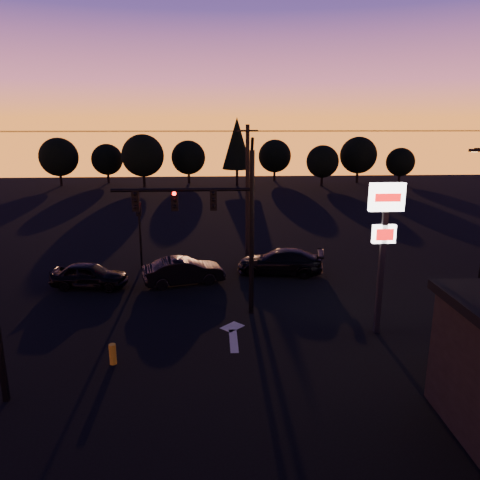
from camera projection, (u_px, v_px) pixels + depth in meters
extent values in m
plane|color=black|center=(223.00, 352.00, 19.40)|extent=(120.00, 120.00, 0.00)
cube|color=beige|center=(234.00, 341.00, 20.39)|extent=(0.35, 2.20, 0.01)
cube|color=beige|center=(232.00, 327.00, 21.75)|extent=(1.20, 1.20, 0.01)
cylinder|color=black|center=(252.00, 235.00, 22.33)|extent=(0.24, 0.24, 8.00)
cylinder|color=black|center=(252.00, 146.00, 21.26)|extent=(0.14, 0.52, 0.76)
cylinder|color=black|center=(182.00, 190.00, 21.60)|extent=(6.50, 0.16, 0.16)
cube|color=black|center=(213.00, 200.00, 21.80)|extent=(0.32, 0.22, 0.95)
sphere|color=black|center=(213.00, 193.00, 21.59)|extent=(0.18, 0.18, 0.18)
sphere|color=black|center=(213.00, 200.00, 21.66)|extent=(0.18, 0.18, 0.18)
sphere|color=black|center=(213.00, 206.00, 21.74)|extent=(0.18, 0.18, 0.18)
cube|color=black|center=(175.00, 201.00, 21.70)|extent=(0.32, 0.22, 0.95)
sphere|color=#FF0705|center=(174.00, 194.00, 21.49)|extent=(0.18, 0.18, 0.18)
sphere|color=black|center=(174.00, 200.00, 21.57)|extent=(0.18, 0.18, 0.18)
sphere|color=black|center=(175.00, 206.00, 21.64)|extent=(0.18, 0.18, 0.18)
cube|color=black|center=(136.00, 201.00, 21.61)|extent=(0.32, 0.22, 0.95)
sphere|color=black|center=(135.00, 194.00, 21.39)|extent=(0.18, 0.18, 0.18)
sphere|color=black|center=(135.00, 200.00, 21.47)|extent=(0.18, 0.18, 0.18)
sphere|color=black|center=(135.00, 207.00, 21.55)|extent=(0.18, 0.18, 0.18)
cube|color=black|center=(255.00, 263.00, 22.69)|extent=(0.22, 0.18, 0.28)
cylinder|color=black|center=(141.00, 241.00, 29.78)|extent=(0.14, 0.14, 3.60)
cube|color=black|center=(139.00, 209.00, 29.25)|extent=(0.30, 0.20, 0.90)
sphere|color=#FF0705|center=(138.00, 204.00, 29.05)|extent=(0.18, 0.18, 0.18)
sphere|color=black|center=(138.00, 209.00, 29.12)|extent=(0.18, 0.18, 0.18)
sphere|color=black|center=(139.00, 213.00, 29.20)|extent=(0.18, 0.18, 0.18)
cube|color=black|center=(381.00, 265.00, 20.41)|extent=(0.22, 0.22, 6.40)
cube|color=white|center=(387.00, 197.00, 19.65)|extent=(1.50, 0.25, 1.20)
cube|color=red|center=(388.00, 198.00, 19.51)|extent=(1.10, 0.02, 0.35)
cube|color=white|center=(384.00, 234.00, 20.05)|extent=(1.00, 0.22, 0.80)
cube|color=red|center=(385.00, 235.00, 19.93)|extent=(0.75, 0.02, 0.50)
cube|color=black|center=(474.00, 150.00, 23.40)|extent=(0.50, 0.22, 0.14)
plane|color=#FFB759|center=(474.00, 152.00, 23.42)|extent=(0.35, 0.35, 0.00)
cylinder|color=black|center=(247.00, 192.00, 31.88)|extent=(0.26, 0.26, 9.00)
cube|color=black|center=(248.00, 131.00, 30.84)|extent=(1.40, 0.10, 0.10)
cylinder|color=black|center=(108.00, 132.00, 29.80)|extent=(18.00, 0.02, 0.02)
cylinder|color=black|center=(110.00, 131.00, 30.36)|extent=(18.00, 0.02, 0.02)
cylinder|color=black|center=(112.00, 131.00, 30.96)|extent=(18.00, 0.02, 0.02)
cylinder|color=black|center=(384.00, 131.00, 30.75)|extent=(18.00, 0.02, 0.02)
cylinder|color=black|center=(381.00, 130.00, 31.32)|extent=(18.00, 0.02, 0.02)
cylinder|color=black|center=(378.00, 131.00, 31.91)|extent=(18.00, 0.02, 0.02)
cylinder|color=gold|center=(113.00, 354.00, 18.40)|extent=(0.28, 0.28, 0.84)
cylinder|color=black|center=(61.00, 180.00, 66.31)|extent=(0.36, 0.36, 1.62)
sphere|color=black|center=(59.00, 157.00, 65.48)|extent=(5.36, 5.36, 5.36)
cylinder|color=black|center=(108.00, 178.00, 69.56)|extent=(0.36, 0.36, 1.38)
sphere|color=black|center=(107.00, 159.00, 68.86)|extent=(4.54, 4.54, 4.54)
cylinder|color=black|center=(144.00, 181.00, 65.00)|extent=(0.36, 0.36, 1.75)
sphere|color=black|center=(143.00, 156.00, 64.11)|extent=(5.77, 5.78, 5.78)
cylinder|color=black|center=(189.00, 178.00, 69.21)|extent=(0.36, 0.36, 1.50)
sphere|color=black|center=(188.00, 157.00, 68.45)|extent=(4.95, 4.95, 4.95)
cylinder|color=black|center=(237.00, 177.00, 66.58)|extent=(0.36, 0.36, 2.38)
cone|color=black|center=(237.00, 143.00, 65.37)|extent=(4.18, 4.18, 7.12)
cylinder|color=black|center=(274.00, 176.00, 71.84)|extent=(0.36, 0.36, 1.50)
sphere|color=black|center=(275.00, 156.00, 71.07)|extent=(4.95, 4.95, 4.95)
cylinder|color=black|center=(322.00, 181.00, 66.38)|extent=(0.36, 0.36, 1.38)
sphere|color=black|center=(323.00, 161.00, 65.68)|extent=(4.54, 4.54, 4.54)
cylinder|color=black|center=(357.00, 177.00, 69.56)|extent=(0.36, 0.36, 1.62)
sphere|color=black|center=(358.00, 155.00, 68.74)|extent=(5.36, 5.36, 5.36)
cylinder|color=black|center=(399.00, 179.00, 68.96)|extent=(0.36, 0.36, 1.25)
sphere|color=black|center=(400.00, 162.00, 68.33)|extent=(4.12, 4.12, 4.12)
imported|color=black|center=(89.00, 275.00, 26.63)|extent=(4.48, 2.27, 1.46)
imported|color=black|center=(184.00, 271.00, 27.25)|extent=(4.92, 2.77, 1.54)
imported|color=black|center=(280.00, 262.00, 29.05)|extent=(5.60, 3.09, 1.54)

